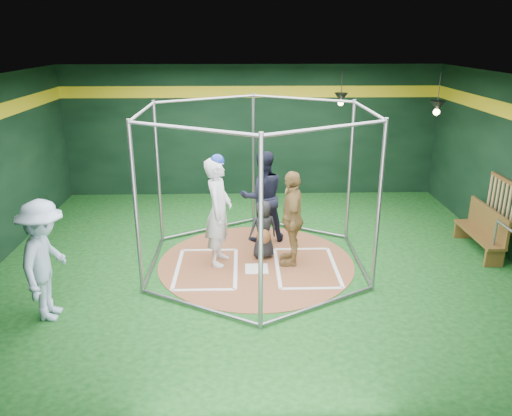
{
  "coord_description": "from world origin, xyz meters",
  "views": [
    {
      "loc": [
        -0.25,
        -8.85,
        4.22
      ],
      "look_at": [
        0.0,
        0.1,
        1.1
      ],
      "focal_mm": 35.0,
      "sensor_mm": 36.0,
      "label": 1
    }
  ],
  "objects_px": {
    "batter_figure": "(218,211)",
    "visitor_leopard": "(292,218)",
    "umpire": "(262,197)",
    "dugout_bench": "(483,229)"
  },
  "relations": [
    {
      "from": "umpire",
      "to": "dugout_bench",
      "type": "relative_size",
      "value": 1.21
    },
    {
      "from": "visitor_leopard",
      "to": "batter_figure",
      "type": "bearing_deg",
      "value": -86.7
    },
    {
      "from": "umpire",
      "to": "dugout_bench",
      "type": "height_order",
      "value": "umpire"
    },
    {
      "from": "umpire",
      "to": "visitor_leopard",
      "type": "bearing_deg",
      "value": 101.86
    },
    {
      "from": "batter_figure",
      "to": "visitor_leopard",
      "type": "distance_m",
      "value": 1.4
    },
    {
      "from": "batter_figure",
      "to": "umpire",
      "type": "bearing_deg",
      "value": 51.72
    },
    {
      "from": "umpire",
      "to": "batter_figure",
      "type": "bearing_deg",
      "value": 39.53
    },
    {
      "from": "batter_figure",
      "to": "dugout_bench",
      "type": "xyz_separation_m",
      "value": [
        5.33,
        0.4,
        -0.6
      ]
    },
    {
      "from": "batter_figure",
      "to": "visitor_leopard",
      "type": "bearing_deg",
      "value": -1.64
    },
    {
      "from": "batter_figure",
      "to": "visitor_leopard",
      "type": "height_order",
      "value": "batter_figure"
    }
  ]
}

